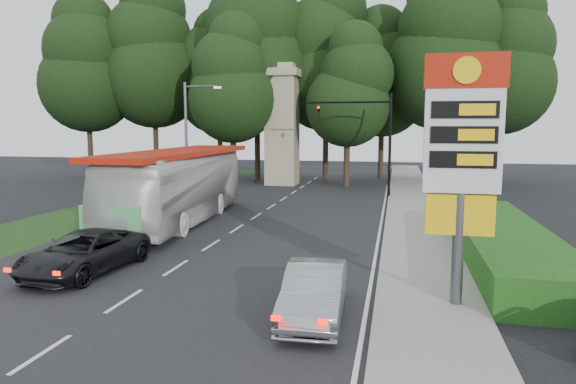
% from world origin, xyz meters
% --- Properties ---
extents(ground, '(120.00, 120.00, 0.00)m').
position_xyz_m(ground, '(0.00, 0.00, 0.00)').
color(ground, black).
rests_on(ground, ground).
extents(road_surface, '(14.00, 80.00, 0.02)m').
position_xyz_m(road_surface, '(0.00, 12.00, 0.01)').
color(road_surface, black).
rests_on(road_surface, ground).
extents(sidewalk_right, '(3.00, 80.00, 0.12)m').
position_xyz_m(sidewalk_right, '(8.50, 12.00, 0.06)').
color(sidewalk_right, gray).
rests_on(sidewalk_right, ground).
extents(grass_verge_left, '(5.00, 50.00, 0.02)m').
position_xyz_m(grass_verge_left, '(-9.50, 18.00, 0.01)').
color(grass_verge_left, '#193814').
rests_on(grass_verge_left, ground).
extents(hedge, '(3.00, 14.00, 1.20)m').
position_xyz_m(hedge, '(11.50, 8.00, 0.60)').
color(hedge, '#174A13').
rests_on(hedge, ground).
extents(gas_station_pylon, '(2.10, 0.45, 6.85)m').
position_xyz_m(gas_station_pylon, '(9.20, 1.99, 4.45)').
color(gas_station_pylon, '#59595E').
rests_on(gas_station_pylon, ground).
extents(traffic_signal_mast, '(6.10, 0.35, 7.20)m').
position_xyz_m(traffic_signal_mast, '(5.68, 24.00, 4.67)').
color(traffic_signal_mast, black).
rests_on(traffic_signal_mast, ground).
extents(streetlight_signs, '(2.75, 0.98, 8.00)m').
position_xyz_m(streetlight_signs, '(-6.99, 22.01, 4.44)').
color(streetlight_signs, '#59595E').
rests_on(streetlight_signs, ground).
extents(monument, '(3.00, 3.00, 10.05)m').
position_xyz_m(monument, '(-2.00, 30.00, 5.10)').
color(monument, tan).
rests_on(monument, ground).
extents(tree_far_west, '(8.96, 8.96, 17.60)m').
position_xyz_m(tree_far_west, '(-22.00, 33.00, 10.68)').
color(tree_far_west, '#2D2116').
rests_on(tree_far_west, ground).
extents(tree_west_mid, '(9.80, 9.80, 19.25)m').
position_xyz_m(tree_west_mid, '(-16.00, 35.00, 11.69)').
color(tree_west_mid, '#2D2116').
rests_on(tree_west_mid, ground).
extents(tree_west_near, '(8.40, 8.40, 16.50)m').
position_xyz_m(tree_west_near, '(-10.00, 37.00, 10.02)').
color(tree_west_near, '#2D2116').
rests_on(tree_west_near, ground).
extents(tree_center_left, '(10.08, 10.08, 19.80)m').
position_xyz_m(tree_center_left, '(-5.00, 33.00, 12.02)').
color(tree_center_left, '#2D2116').
rests_on(tree_center_left, ground).
extents(tree_center_right, '(9.24, 9.24, 18.15)m').
position_xyz_m(tree_center_right, '(1.00, 35.00, 11.02)').
color(tree_center_right, '#2D2116').
rests_on(tree_center_right, ground).
extents(tree_east_near, '(8.12, 8.12, 15.95)m').
position_xyz_m(tree_east_near, '(6.00, 37.00, 9.68)').
color(tree_east_near, '#2D2116').
rests_on(tree_east_near, ground).
extents(tree_east_mid, '(9.52, 9.52, 18.70)m').
position_xyz_m(tree_east_mid, '(11.00, 33.00, 11.35)').
color(tree_east_mid, '#2D2116').
rests_on(tree_east_mid, ground).
extents(tree_far_east, '(8.68, 8.68, 17.05)m').
position_xyz_m(tree_far_east, '(16.00, 35.00, 10.35)').
color(tree_far_east, '#2D2116').
rests_on(tree_far_east, ground).
extents(tree_monument_left, '(7.28, 7.28, 14.30)m').
position_xyz_m(tree_monument_left, '(-6.00, 29.00, 8.68)').
color(tree_monument_left, '#2D2116').
rests_on(tree_monument_left, ground).
extents(tree_monument_right, '(6.72, 6.72, 13.20)m').
position_xyz_m(tree_monument_right, '(3.50, 29.50, 8.01)').
color(tree_monument_right, '#2D2116').
rests_on(tree_monument_right, ground).
extents(transit_bus, '(4.06, 13.57, 3.73)m').
position_xyz_m(transit_bus, '(-3.50, 12.22, 1.86)').
color(transit_bus, silver).
rests_on(transit_bus, ground).
extents(sedan_silver, '(1.69, 4.31, 1.40)m').
position_xyz_m(sedan_silver, '(5.50, 0.40, 0.70)').
color(sedan_silver, '#9EA0A5').
rests_on(sedan_silver, ground).
extents(suv_charcoal, '(2.77, 5.25, 1.41)m').
position_xyz_m(suv_charcoal, '(-2.80, 2.86, 0.70)').
color(suv_charcoal, black).
rests_on(suv_charcoal, ground).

